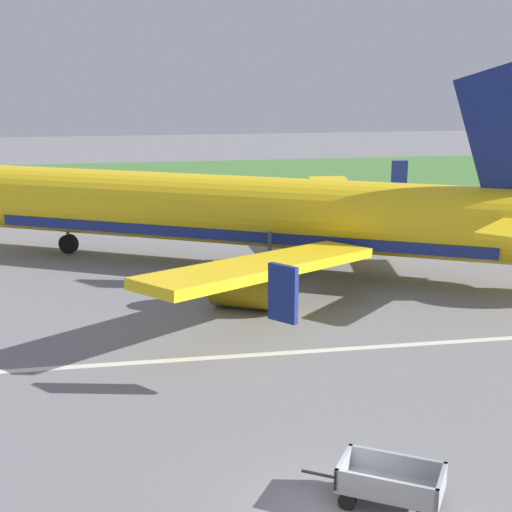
% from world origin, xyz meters
% --- Properties ---
extents(grass_strip, '(220.00, 28.00, 0.06)m').
position_xyz_m(grass_strip, '(0.00, 58.29, 0.03)').
color(grass_strip, '#477A38').
rests_on(grass_strip, ground).
extents(apron_stripe, '(120.00, 0.36, 0.01)m').
position_xyz_m(apron_stripe, '(0.00, 10.86, 0.01)').
color(apron_stripe, silver).
rests_on(apron_stripe, ground).
extents(airplane, '(34.82, 28.82, 11.34)m').
position_xyz_m(airplane, '(1.92, 23.29, 3.05)').
color(airplane, yellow).
rests_on(airplane, ground).
extents(baggage_cart_second_in_row, '(3.40, 2.51, 1.07)m').
position_xyz_m(baggage_cart_second_in_row, '(1.26, 0.50, 0.60)').
color(baggage_cart_second_in_row, gray).
rests_on(baggage_cart_second_in_row, ground).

